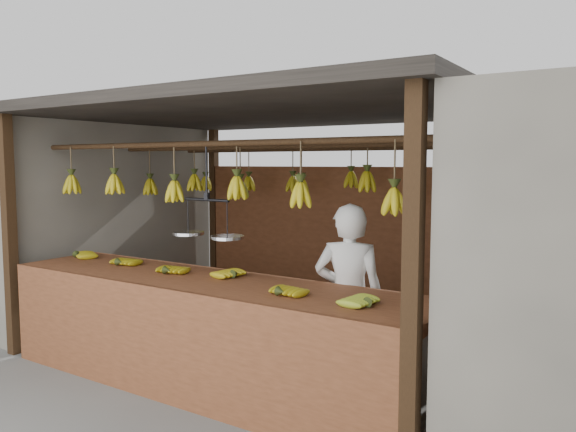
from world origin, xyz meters
The scene contains 8 objects.
ground centered at (0.00, 0.00, 0.00)m, with size 80.00×80.00×0.00m, color #5B5B57.
stall centered at (0.00, 0.33, 1.97)m, with size 4.30×3.30×2.40m.
neighbor_left centered at (-3.60, 0.00, 1.15)m, with size 3.00×3.00×2.30m, color slate.
counter centered at (0.11, -1.24, 0.72)m, with size 3.86×0.88×0.96m.
hanging_bananas centered at (-0.01, 0.00, 1.61)m, with size 3.57×2.24×0.39m.
balance_scale centered at (0.04, -1.00, 1.29)m, with size 0.71×0.29×0.77m.
vendor centered at (1.15, -0.60, 0.77)m, with size 0.56×0.37×1.53m, color white.
bag_bundles centered at (1.94, 1.35, 0.99)m, with size 0.08×0.26×1.27m.
Camera 1 is at (3.10, -4.53, 1.84)m, focal length 35.00 mm.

